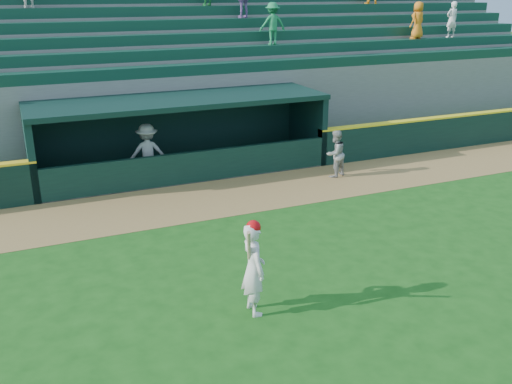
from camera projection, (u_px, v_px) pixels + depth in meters
ground at (286, 272)px, 12.22m from camera, size 120.00×120.00×0.00m
warning_track at (211, 199)px, 16.45m from camera, size 40.00×3.00×0.01m
field_wall_right at (493, 127)px, 22.26m from camera, size 15.50×0.30×1.20m
wall_stripe_right at (495, 112)px, 22.05m from camera, size 15.50×0.32×0.06m
dugout_player_front at (335, 154)px, 18.16m from camera, size 0.89×0.78×1.52m
dugout_player_inside at (148, 153)px, 17.76m from camera, size 1.27×0.86×1.81m
dugout at (178, 130)px, 18.67m from camera, size 9.40×2.80×2.46m
stands at (144, 79)px, 22.26m from camera, size 34.50×6.28×7.50m
batter_at_plate at (253, 267)px, 10.43m from camera, size 0.53×0.79×1.87m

